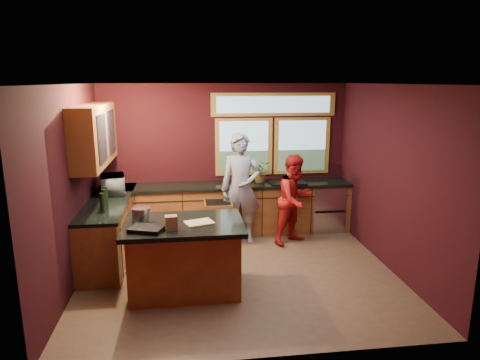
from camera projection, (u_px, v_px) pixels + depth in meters
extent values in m
plane|color=brown|center=(238.00, 272.00, 6.27)|extent=(4.50, 4.50, 0.00)
cube|color=black|center=(225.00, 158.00, 7.90)|extent=(4.50, 0.02, 2.70)
cube|color=black|center=(264.00, 232.00, 4.03)|extent=(4.50, 0.02, 2.70)
cube|color=black|center=(71.00, 188.00, 5.69)|extent=(0.02, 4.00, 2.70)
cube|color=black|center=(391.00, 178.00, 6.24)|extent=(0.02, 4.00, 2.70)
cube|color=silver|center=(238.00, 84.00, 5.66)|extent=(4.50, 4.00, 0.02)
cube|color=#809EB1|center=(244.00, 147.00, 7.88)|extent=(1.06, 0.02, 1.06)
cube|color=#809EB1|center=(302.00, 146.00, 8.02)|extent=(1.06, 0.02, 1.06)
cube|color=olive|center=(274.00, 104.00, 7.77)|extent=(2.30, 0.02, 0.42)
cube|color=brown|center=(94.00, 135.00, 6.39)|extent=(0.36, 1.80, 0.90)
cube|color=brown|center=(227.00, 210.00, 7.81)|extent=(4.50, 0.60, 0.88)
cube|color=black|center=(227.00, 185.00, 7.70)|extent=(4.50, 0.64, 0.05)
cube|color=#B7B7BC|center=(325.00, 207.00, 8.03)|extent=(0.60, 0.58, 0.85)
cube|color=black|center=(287.00, 184.00, 7.81)|extent=(0.66, 0.46, 0.05)
cube|color=brown|center=(109.00, 230.00, 6.75)|extent=(0.60, 2.30, 0.88)
cube|color=black|center=(108.00, 202.00, 6.65)|extent=(0.64, 2.30, 0.05)
cube|color=brown|center=(185.00, 259.00, 5.66)|extent=(1.40, 0.90, 0.88)
cube|color=black|center=(184.00, 225.00, 5.55)|extent=(1.55, 1.05, 0.06)
imported|color=slate|center=(241.00, 189.00, 7.29)|extent=(0.74, 0.53, 1.90)
imported|color=#A51413|center=(295.00, 199.00, 7.27)|extent=(0.95, 0.90, 1.54)
imported|color=#999999|center=(113.00, 184.00, 7.02)|extent=(0.47, 0.61, 0.30)
imported|color=#999999|center=(261.00, 172.00, 7.78)|extent=(0.36, 0.31, 0.40)
cylinder|color=white|center=(290.00, 174.00, 7.82)|extent=(0.12, 0.12, 0.28)
cube|color=tan|center=(199.00, 223.00, 5.52)|extent=(0.41, 0.35, 0.02)
cylinder|color=#B4B4B9|center=(141.00, 214.00, 5.60)|extent=(0.24, 0.24, 0.18)
cube|color=brown|center=(171.00, 223.00, 5.27)|extent=(0.16, 0.14, 0.18)
cube|color=black|center=(147.00, 229.00, 5.24)|extent=(0.47, 0.39, 0.05)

